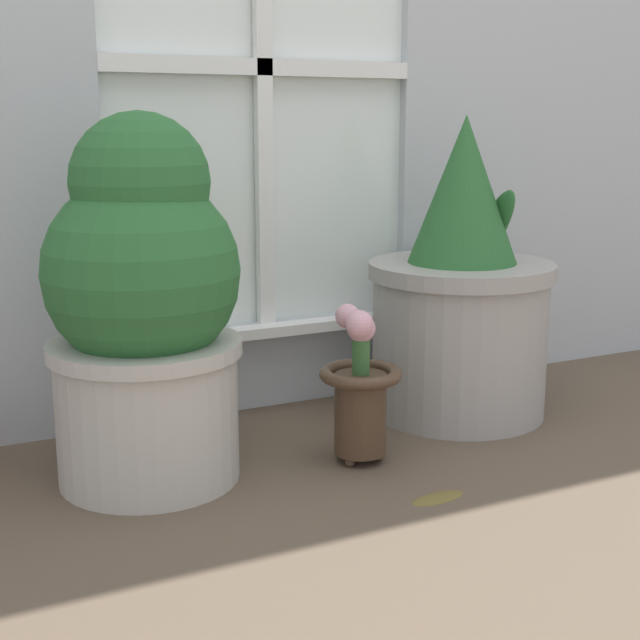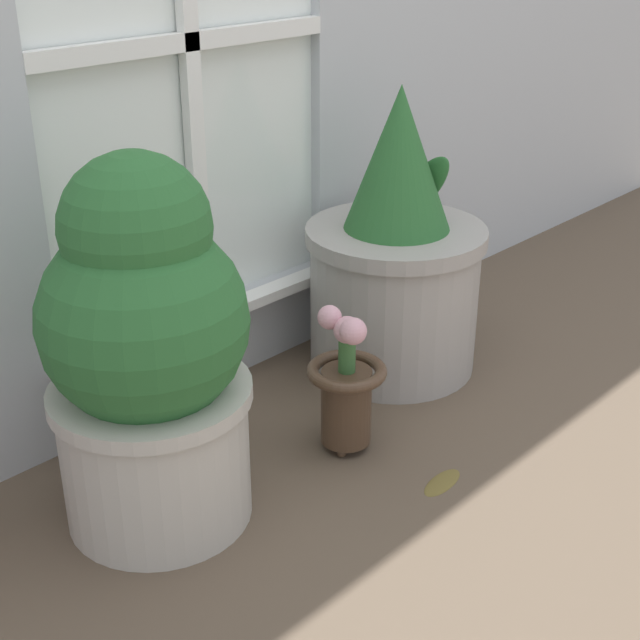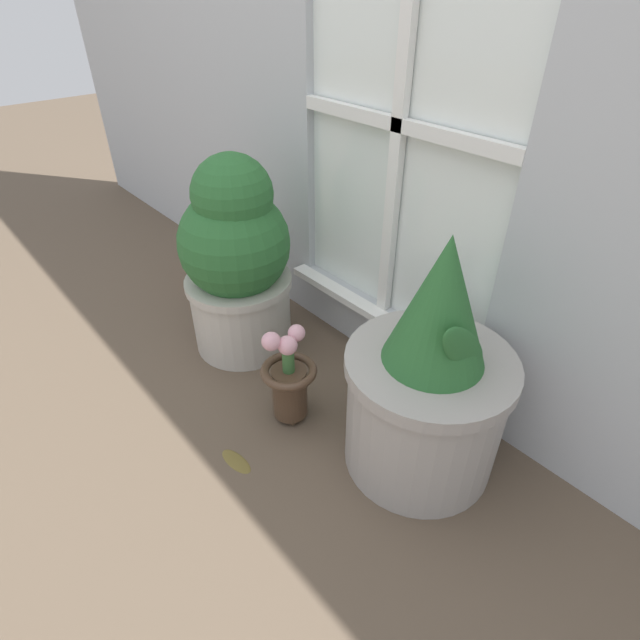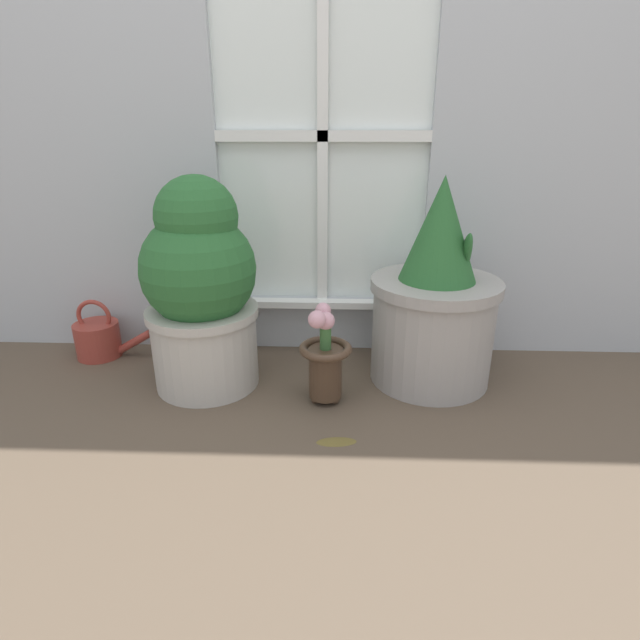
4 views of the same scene
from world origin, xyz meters
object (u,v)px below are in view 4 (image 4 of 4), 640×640
at_px(potted_plant_right, 434,303).
at_px(potted_plant_left, 201,289).
at_px(watering_can, 99,338).
at_px(flower_vase, 325,358).

bearing_deg(potted_plant_right, potted_plant_left, -175.09).
height_order(potted_plant_right, watering_can, potted_plant_right).
bearing_deg(potted_plant_left, watering_can, 157.26).
bearing_deg(potted_plant_left, flower_vase, -14.68).
bearing_deg(potted_plant_right, watering_can, 173.95).
xyz_separation_m(flower_vase, watering_can, (-0.84, 0.29, -0.08)).
bearing_deg(watering_can, potted_plant_left, -22.74).
height_order(potted_plant_left, potted_plant_right, potted_plant_left).
height_order(potted_plant_right, flower_vase, potted_plant_right).
distance_m(flower_vase, watering_can, 0.89).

